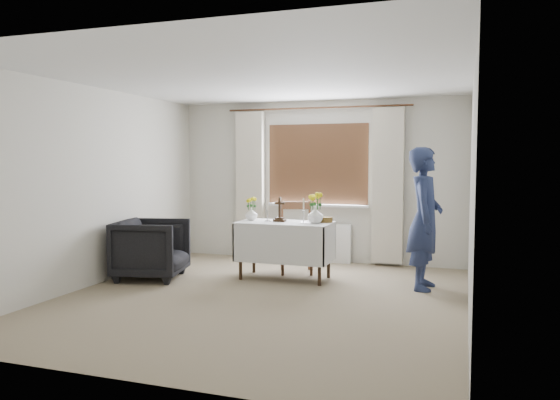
# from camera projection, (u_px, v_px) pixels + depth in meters

# --- Properties ---
(ground) EXTENTS (5.00, 5.00, 0.00)m
(ground) POSITION_uv_depth(u_px,v_px,m) (261.00, 298.00, 6.25)
(ground) COLOR gray
(ground) RESTS_ON ground
(altar_table) EXTENTS (1.24, 0.64, 0.76)m
(altar_table) POSITION_uv_depth(u_px,v_px,m) (285.00, 250.00, 7.26)
(altar_table) COLOR white
(altar_table) RESTS_ON ground
(wooden_chair) EXTENTS (0.59, 0.59, 1.00)m
(wooden_chair) POSITION_uv_depth(u_px,v_px,m) (296.00, 237.00, 7.65)
(wooden_chair) COLOR #552E1D
(wooden_chair) RESTS_ON ground
(armchair) EXTENTS (1.05, 1.03, 0.80)m
(armchair) POSITION_uv_depth(u_px,v_px,m) (151.00, 249.00, 7.27)
(armchair) COLOR black
(armchair) RESTS_ON ground
(person) EXTENTS (0.44, 0.65, 1.74)m
(person) POSITION_uv_depth(u_px,v_px,m) (425.00, 218.00, 6.66)
(person) COLOR navy
(person) RESTS_ON ground
(radiator) EXTENTS (1.10, 0.10, 0.60)m
(radiator) POSITION_uv_depth(u_px,v_px,m) (316.00, 242.00, 8.51)
(radiator) COLOR silver
(radiator) RESTS_ON ground
(wooden_cross) EXTENTS (0.15, 0.11, 0.33)m
(wooden_cross) POSITION_uv_depth(u_px,v_px,m) (280.00, 209.00, 7.27)
(wooden_cross) COLOR black
(wooden_cross) RESTS_ON altar_table
(candlestick_left) EXTENTS (0.10, 0.10, 0.31)m
(candlestick_left) POSITION_uv_depth(u_px,v_px,m) (268.00, 210.00, 7.28)
(candlestick_left) COLOR silver
(candlestick_left) RESTS_ON altar_table
(candlestick_right) EXTENTS (0.11, 0.11, 0.33)m
(candlestick_right) POSITION_uv_depth(u_px,v_px,m) (304.00, 210.00, 7.12)
(candlestick_right) COLOR silver
(candlestick_right) RESTS_ON altar_table
(flower_vase_left) EXTENTS (0.18, 0.18, 0.17)m
(flower_vase_left) POSITION_uv_depth(u_px,v_px,m) (251.00, 214.00, 7.45)
(flower_vase_left) COLOR white
(flower_vase_left) RESTS_ON altar_table
(flower_vase_right) EXTENTS (0.23, 0.23, 0.21)m
(flower_vase_right) POSITION_uv_depth(u_px,v_px,m) (315.00, 215.00, 7.10)
(flower_vase_right) COLOR white
(flower_vase_right) RESTS_ON altar_table
(wicker_basket) EXTENTS (0.24, 0.24, 0.07)m
(wicker_basket) POSITION_uv_depth(u_px,v_px,m) (326.00, 220.00, 7.21)
(wicker_basket) COLOR brown
(wicker_basket) RESTS_ON altar_table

